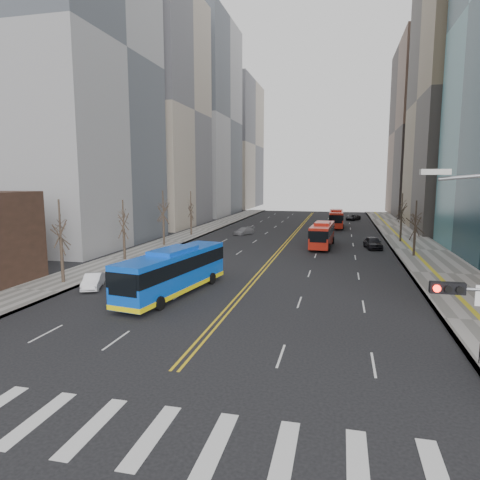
% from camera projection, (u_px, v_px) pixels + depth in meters
% --- Properties ---
extents(ground, '(220.00, 220.00, 0.00)m').
position_uv_depth(ground, '(122.00, 431.00, 15.50)').
color(ground, black).
extents(sidewalk_right, '(7.00, 130.00, 0.15)m').
position_uv_depth(sidewalk_right, '(420.00, 250.00, 54.85)').
color(sidewalk_right, slate).
rests_on(sidewalk_right, ground).
extents(sidewalk_left, '(5.00, 130.00, 0.15)m').
position_uv_depth(sidewalk_left, '(172.00, 241.00, 62.60)').
color(sidewalk_left, slate).
rests_on(sidewalk_left, ground).
extents(crosswalk, '(26.70, 4.00, 0.01)m').
position_uv_depth(crosswalk, '(122.00, 431.00, 15.50)').
color(crosswalk, silver).
rests_on(crosswalk, ground).
extents(centerline, '(0.55, 100.00, 0.01)m').
position_uv_depth(centerline, '(292.00, 236.00, 68.48)').
color(centerline, gold).
rests_on(centerline, ground).
extents(office_towers, '(83.00, 134.00, 58.00)m').
position_uv_depth(office_towers, '(303.00, 97.00, 78.09)').
color(office_towers, gray).
rests_on(office_towers, ground).
extents(street_trees, '(35.20, 47.20, 7.60)m').
position_uv_depth(street_trees, '(211.00, 216.00, 49.73)').
color(street_trees, '#30251D').
rests_on(street_trees, ground).
extents(blue_bus, '(4.77, 13.01, 3.69)m').
position_uv_depth(blue_bus, '(174.00, 270.00, 33.77)').
color(blue_bus, blue).
rests_on(blue_bus, ground).
extents(red_bus_near, '(3.12, 10.72, 3.38)m').
position_uv_depth(red_bus_near, '(322.00, 233.00, 57.47)').
color(red_bus_near, red).
rests_on(red_bus_near, ground).
extents(red_bus_far, '(2.85, 10.78, 3.42)m').
position_uv_depth(red_bus_far, '(336.00, 217.00, 80.58)').
color(red_bus_far, red).
rests_on(red_bus_far, ground).
extents(car_white, '(2.62, 4.04, 1.26)m').
position_uv_depth(car_white, '(93.00, 281.00, 35.69)').
color(car_white, white).
rests_on(car_white, ground).
extents(car_dark_mid, '(2.57, 4.86, 1.57)m').
position_uv_depth(car_dark_mid, '(373.00, 243.00, 56.22)').
color(car_dark_mid, black).
rests_on(car_dark_mid, ground).
extents(car_silver, '(3.29, 4.53, 1.22)m').
position_uv_depth(car_silver, '(244.00, 231.00, 70.57)').
color(car_silver, gray).
rests_on(car_silver, ground).
extents(car_dark_far, '(3.65, 4.93, 1.25)m').
position_uv_depth(car_dark_far, '(353.00, 217.00, 95.20)').
color(car_dark_far, black).
rests_on(car_dark_far, ground).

